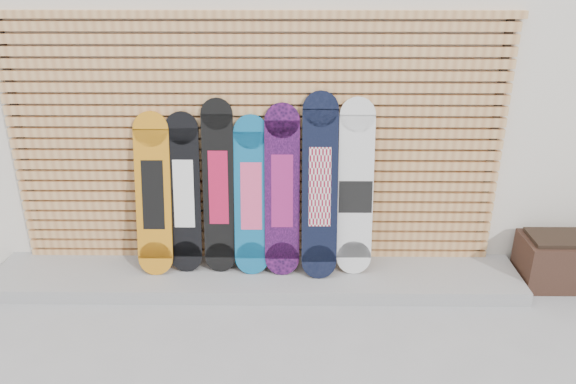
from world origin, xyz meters
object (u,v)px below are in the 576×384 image
Objects in this scene: snowboard_0 at (153,195)px; snowboard_5 at (320,187)px; snowboard_1 at (184,194)px; snowboard_3 at (251,196)px; snowboard_6 at (356,189)px; snowboard_2 at (219,188)px; snowboard_4 at (282,191)px.

snowboard_5 is at bearing -0.91° from snowboard_0.
snowboard_1 is 0.58m from snowboard_3.
snowboard_1 is at bearing 179.51° from snowboard_6.
snowboard_2 reaches higher than snowboard_1.
snowboard_4 is at bearing 0.30° from snowboard_0.
snowboard_4 is 0.32m from snowboard_5.
snowboard_6 is at bearing 7.35° from snowboard_5.
snowboard_2 is at bearing 176.44° from snowboard_5.
snowboard_0 is 0.26m from snowboard_1.
snowboard_6 is at bearing -0.49° from snowboard_1.
snowboard_1 is (0.26, 0.03, -0.00)m from snowboard_0.
snowboard_2 is at bearing 177.35° from snowboard_4.
snowboard_5 is (1.16, -0.05, 0.09)m from snowboard_1.
snowboard_0 is 0.83m from snowboard_3.
snowboard_5 is at bearing -2.57° from snowboard_1.
snowboard_0 is at bearing -179.26° from snowboard_3.
snowboard_5 reaches higher than snowboard_6.
snowboard_4 is (0.26, -0.01, 0.05)m from snowboard_3.
snowboard_1 is 0.89× the size of snowboard_5.
snowboard_5 is (0.86, -0.05, 0.03)m from snowboard_2.
snowboard_1 is at bearing -179.72° from snowboard_2.
snowboard_6 reaches higher than snowboard_4.
snowboard_6 reaches higher than snowboard_1.
snowboard_6 is (1.46, -0.01, 0.05)m from snowboard_1.
snowboard_6 is at bearing 1.02° from snowboard_4.
snowboard_5 is 0.31m from snowboard_6.
snowboard_3 is at bearing -4.12° from snowboard_2.
snowboard_0 is at bearing -176.83° from snowboard_2.
snowboard_0 is 1.10m from snowboard_4.
snowboard_4 is (0.54, -0.03, -0.02)m from snowboard_2.
snowboard_6 is at bearing 0.40° from snowboard_3.
snowboard_0 is at bearing -173.48° from snowboard_1.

